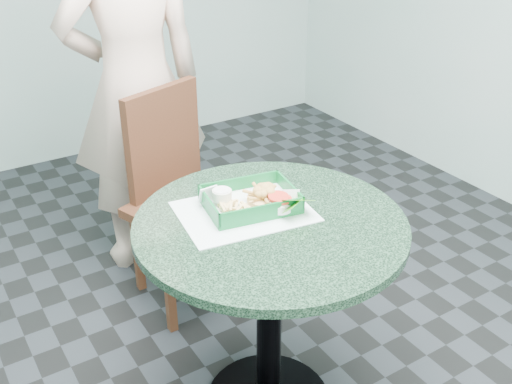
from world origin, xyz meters
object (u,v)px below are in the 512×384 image
food_basket (250,208)px  sauce_ramekin (223,202)px  diner_person (132,53)px  dining_chair (176,184)px  crab_sandwich (264,198)px  cafe_table (270,272)px

food_basket → sauce_ramekin: size_ratio=4.55×
diner_person → food_basket: (-0.04, -1.02, -0.25)m
dining_chair → crab_sandwich: dining_chair is taller
crab_sandwich → sauce_ramekin: size_ratio=1.82×
cafe_table → dining_chair: dining_chair is taller
food_basket → crab_sandwich: size_ratio=2.51×
dining_chair → diner_person: size_ratio=0.46×
dining_chair → crab_sandwich: (-0.01, -0.71, 0.27)m
cafe_table → diner_person: bearing=88.3°
cafe_table → crab_sandwich: bearing=68.9°
cafe_table → food_basket: size_ratio=3.00×
food_basket → sauce_ramekin: bearing=161.9°
diner_person → food_basket: bearing=92.0°
diner_person → food_basket: size_ratio=7.31×
diner_person → food_basket: diner_person is taller
sauce_ramekin → diner_person: bearing=82.8°
food_basket → sauce_ramekin: sauce_ramekin is taller
cafe_table → food_basket: (-0.01, 0.10, 0.19)m
dining_chair → cafe_table: bearing=-112.9°
cafe_table → diner_person: (0.03, 1.13, 0.44)m
dining_chair → diner_person: diner_person is taller
diner_person → sauce_ramekin: (-0.13, -1.00, -0.22)m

